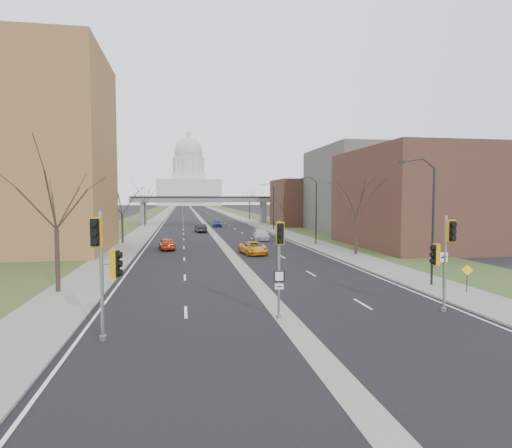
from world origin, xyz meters
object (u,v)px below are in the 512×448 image
object	(u,v)px
car_left_near	(167,244)
car_left_far	(201,228)
car_right_far	(217,223)
car_right_near	(253,248)
car_right_mid	(261,235)
warning_sign	(467,274)
signal_pole_right	(444,249)
signal_pole_median	(280,252)
signal_pole_left	(105,257)
speed_limit_sign	(444,263)

from	to	relation	value
car_left_near	car_left_far	distance (m)	25.35
car_left_far	car_right_far	world-z (taller)	car_left_far
car_right_near	car_right_mid	bearing A→B (deg)	69.06
warning_sign	car_right_near	bearing A→B (deg)	139.10
signal_pole_right	car_left_near	world-z (taller)	signal_pole_right
signal_pole_median	car_left_far	xyz separation A→B (m)	(-1.60, 55.32, -2.70)
car_left_far	car_right_near	distance (m)	30.83
signal_pole_left	signal_pole_right	bearing A→B (deg)	15.05
car_right_mid	speed_limit_sign	bearing A→B (deg)	-74.99
car_left_far	signal_pole_median	bearing A→B (deg)	84.40
warning_sign	car_left_far	bearing A→B (deg)	128.96
signal_pole_left	car_left_far	xyz separation A→B (m)	(6.35, 57.24, -2.89)
warning_sign	car_right_near	xyz separation A→B (m)	(-10.29, 21.10, -0.59)
signal_pole_right	warning_sign	xyz separation A→B (m)	(4.19, 3.78, -2.12)
signal_pole_median	car_left_near	world-z (taller)	signal_pole_median
signal_pole_median	car_left_near	xyz separation A→B (m)	(-6.55, 30.46, -2.73)
car_left_near	car_right_near	bearing A→B (deg)	141.67
speed_limit_sign	car_right_far	world-z (taller)	speed_limit_sign
signal_pole_median	speed_limit_sign	xyz separation A→B (m)	(12.39, 5.21, -1.71)
signal_pole_right	car_right_near	distance (m)	25.76
signal_pole_median	warning_sign	distance (m)	13.75
speed_limit_sign	car_right_near	distance (m)	21.85
car_right_near	car_right_far	world-z (taller)	car_right_far
car_right_near	car_right_far	size ratio (longest dim) A/B	1.12
car_left_near	signal_pole_median	bearing A→B (deg)	95.07
signal_pole_left	car_right_mid	world-z (taller)	signal_pole_left
speed_limit_sign	car_right_mid	size ratio (longest dim) A/B	0.45
speed_limit_sign	car_left_near	bearing A→B (deg)	133.19
signal_pole_left	warning_sign	world-z (taller)	signal_pole_left
car_left_far	car_right_near	size ratio (longest dim) A/B	0.94
signal_pole_median	car_right_far	world-z (taller)	signal_pole_median
speed_limit_sign	car_left_far	world-z (taller)	speed_limit_sign
signal_pole_right	warning_sign	world-z (taller)	signal_pole_right
signal_pole_median	car_right_far	bearing A→B (deg)	94.52
signal_pole_right	car_right_near	bearing A→B (deg)	107.31
signal_pole_left	car_right_mid	bearing A→B (deg)	79.88
warning_sign	car_left_near	distance (m)	33.18
car_left_far	car_right_mid	bearing A→B (deg)	110.55
signal_pole_left	car_right_near	xyz separation A→B (m)	(10.73, 26.72, -2.96)
signal_pole_left	speed_limit_sign	bearing A→B (deg)	28.12
speed_limit_sign	car_right_near	bearing A→B (deg)	122.47
warning_sign	car_left_near	xyz separation A→B (m)	(-19.61, 26.76, -0.54)
signal_pole_right	car_right_far	bearing A→B (deg)	98.87
signal_pole_right	car_right_far	xyz separation A→B (m)	(-6.47, 69.21, -2.65)
car_left_near	warning_sign	bearing A→B (deg)	119.17
signal_pole_right	car_right_mid	bearing A→B (deg)	96.99
car_right_near	car_right_mid	xyz separation A→B (m)	(3.67, 15.27, 0.08)
speed_limit_sign	car_right_mid	distance (m)	35.37
signal_pole_left	car_right_near	distance (m)	28.94
signal_pole_right	speed_limit_sign	bearing A→B (deg)	59.87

